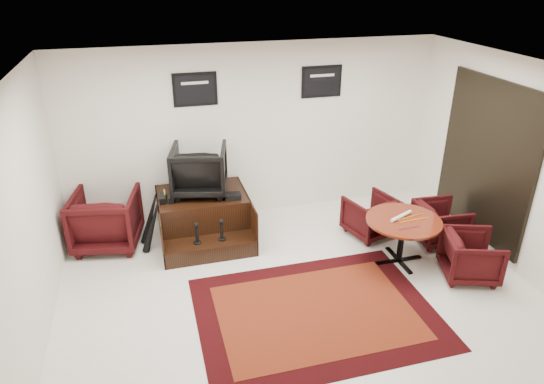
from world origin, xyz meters
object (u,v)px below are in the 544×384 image
(table_chair_window, at_px, (441,221))
(meeting_table, at_px, (403,225))
(shine_podium, at_px, (204,218))
(table_chair_back, at_px, (370,214))
(table_chair_corner, at_px, (471,254))
(shine_chair, at_px, (199,167))
(armchair_side, at_px, (106,217))

(table_chair_window, bearing_deg, meeting_table, 116.05)
(table_chair_window, bearing_deg, shine_podium, 76.33)
(shine_podium, bearing_deg, table_chair_back, -13.85)
(table_chair_window, relative_size, table_chair_corner, 0.99)
(meeting_table, xyz_separation_m, table_chair_back, (-0.07, 0.82, -0.24))
(shine_podium, relative_size, table_chair_back, 1.99)
(shine_chair, relative_size, table_chair_window, 1.18)
(armchair_side, relative_size, table_chair_corner, 1.34)
(table_chair_window, bearing_deg, armchair_side, 80.03)
(shine_podium, distance_m, shine_chair, 0.79)
(meeting_table, bearing_deg, shine_podium, 150.78)
(shine_chair, distance_m, table_chair_corner, 4.00)
(table_chair_back, bearing_deg, table_chair_corner, 103.96)
(shine_podium, bearing_deg, shine_chair, 90.00)
(table_chair_back, bearing_deg, shine_chair, -32.37)
(armchair_side, bearing_deg, table_chair_corner, 166.54)
(armchair_side, height_order, table_chair_corner, armchair_side)
(meeting_table, distance_m, table_chair_window, 0.94)
(shine_chair, xyz_separation_m, table_chair_back, (2.49, -0.76, -0.75))
(table_chair_corner, bearing_deg, shine_chair, 75.27)
(meeting_table, distance_m, table_chair_back, 0.86)
(shine_chair, distance_m, table_chair_back, 2.71)
(armchair_side, height_order, table_chair_window, armchair_side)
(shine_podium, xyz_separation_m, table_chair_back, (2.49, -0.61, 0.03))
(table_chair_back, distance_m, table_chair_window, 1.04)
(meeting_table, relative_size, table_chair_corner, 1.47)
(table_chair_back, height_order, table_chair_corner, table_chair_corner)
(armchair_side, height_order, meeting_table, armchair_side)
(shine_chair, bearing_deg, table_chair_back, 176.08)
(armchair_side, relative_size, table_chair_back, 1.35)
(shine_podium, xyz_separation_m, meeting_table, (2.57, -1.44, 0.27))
(shine_chair, bearing_deg, table_chair_window, 173.02)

